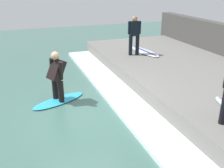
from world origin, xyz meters
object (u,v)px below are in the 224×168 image
object	(u,v)px
surfer_riding	(57,74)
surfer_waiting_far	(134,33)
surfboard_riding	(59,101)
surfboard_waiting_far	(144,51)

from	to	relation	value
surfer_riding	surfer_waiting_far	distance (m)	4.16
surfer_riding	surfer_waiting_far	size ratio (longest dim) A/B	0.94
surfboard_riding	surfer_waiting_far	distance (m)	4.35
surfer_waiting_far	surfboard_waiting_far	size ratio (longest dim) A/B	0.77
surfboard_waiting_far	surfboard_riding	bearing A→B (deg)	-148.57
surfer_waiting_far	surfboard_waiting_far	xyz separation A→B (m)	(0.60, 0.23, -0.84)
surfboard_riding	surfboard_waiting_far	distance (m)	4.79
surfboard_riding	surfer_riding	bearing A→B (deg)	0.00
surfboard_riding	surfboard_waiting_far	world-z (taller)	surfboard_waiting_far
surfboard_riding	surfboard_waiting_far	xyz separation A→B (m)	(4.06, 2.48, 0.52)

